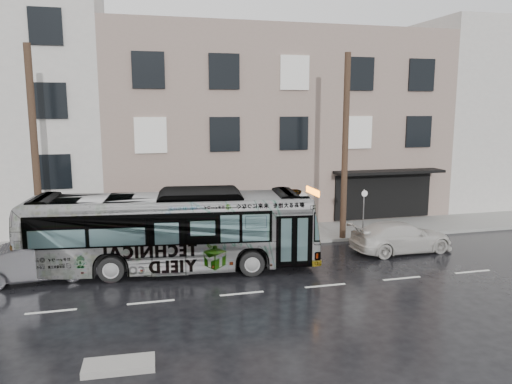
% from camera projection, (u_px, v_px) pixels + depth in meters
% --- Properties ---
extents(ground, '(120.00, 120.00, 0.00)m').
position_uv_depth(ground, '(228.00, 272.00, 20.24)').
color(ground, black).
rests_on(ground, ground).
extents(sidewalk, '(90.00, 3.60, 0.15)m').
position_uv_depth(sidewalk, '(209.00, 239.00, 24.91)').
color(sidewalk, gray).
rests_on(sidewalk, ground).
extents(building_taupe, '(20.00, 12.00, 11.00)m').
position_uv_depth(building_taupe, '(264.00, 124.00, 32.67)').
color(building_taupe, gray).
rests_on(building_taupe, ground).
extents(building_filler, '(18.00, 12.00, 12.00)m').
position_uv_depth(building_filler, '(509.00, 115.00, 37.28)').
color(building_filler, beige).
rests_on(building_filler, ground).
extents(utility_pole_front, '(0.30, 0.30, 9.00)m').
position_uv_depth(utility_pole_front, '(345.00, 148.00, 24.21)').
color(utility_pole_front, '#3C2A1E').
rests_on(utility_pole_front, sidewalk).
extents(utility_pole_rear, '(0.30, 0.30, 9.00)m').
position_uv_depth(utility_pole_rear, '(35.00, 154.00, 20.76)').
color(utility_pole_rear, '#3C2A1E').
rests_on(utility_pole_rear, sidewalk).
extents(sign_post, '(0.06, 0.06, 2.40)m').
position_uv_depth(sign_post, '(363.00, 213.00, 25.04)').
color(sign_post, slate).
rests_on(sign_post, sidewalk).
extents(bus, '(12.06, 4.15, 3.29)m').
position_uv_depth(bus, '(172.00, 231.00, 20.23)').
color(bus, '#B2B2B2').
rests_on(bus, ground).
extents(white_sedan, '(4.88, 2.16, 1.39)m').
position_uv_depth(white_sedan, '(401.00, 237.00, 22.96)').
color(white_sedan, '#B8B4AF').
rests_on(white_sedan, ground).
extents(dark_sedan, '(4.62, 2.07, 1.47)m').
position_uv_depth(dark_sedan, '(36.00, 262.00, 19.08)').
color(dark_sedan, black).
rests_on(dark_sedan, ground).
extents(slush_pile, '(1.84, 0.89, 0.18)m').
position_uv_depth(slush_pile, '(119.00, 365.00, 12.71)').
color(slush_pile, gray).
rests_on(slush_pile, ground).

